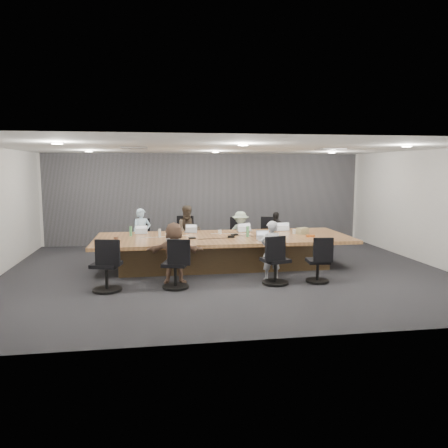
{
  "coord_description": "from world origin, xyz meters",
  "views": [
    {
      "loc": [
        -1.57,
        -9.63,
        2.36
      ],
      "look_at": [
        0.0,
        0.4,
        1.05
      ],
      "focal_mm": 35.0,
      "sensor_mm": 36.0,
      "label": 1
    }
  ],
  "objects": [
    {
      "name": "person_0",
      "position": [
        -1.95,
        1.85,
        0.65
      ],
      "size": [
        0.54,
        0.42,
        1.31
      ],
      "primitive_type": "imported",
      "rotation": [
        0.0,
        0.0,
        6.52
      ],
      "color": "#AFD2EF",
      "rests_on": "ground"
    },
    {
      "name": "canvas_bag",
      "position": [
        1.99,
        0.59,
        0.81
      ],
      "size": [
        0.32,
        0.26,
        0.15
      ],
      "primitive_type": "cube",
      "rotation": [
        0.0,
        0.0,
        0.38
      ],
      "color": "tan",
      "rests_on": "conference_table"
    },
    {
      "name": "wall_back",
      "position": [
        0.0,
        4.0,
        1.4
      ],
      "size": [
        10.0,
        0.0,
        2.8
      ],
      "primitive_type": "cube",
      "rotation": [
        1.57,
        0.0,
        0.0
      ],
      "color": "silver",
      "rests_on": "ground"
    },
    {
      "name": "bottle_green_left",
      "position": [
        -2.18,
        0.91,
        0.86
      ],
      "size": [
        0.08,
        0.08,
        0.23
      ],
      "primitive_type": "cylinder",
      "rotation": [
        0.0,
        0.0,
        0.17
      ],
      "color": "#509F61",
      "rests_on": "conference_table"
    },
    {
      "name": "laptop_0",
      "position": [
        -1.95,
        1.3,
        0.75
      ],
      "size": [
        0.31,
        0.23,
        0.02
      ],
      "primitive_type": "cube",
      "rotation": [
        0.0,
        0.0,
        3.07
      ],
      "color": "#B2B2B7",
      "rests_on": "conference_table"
    },
    {
      "name": "person_1",
      "position": [
        -0.73,
        1.85,
        0.69
      ],
      "size": [
        0.75,
        0.63,
        1.37
      ],
      "primitive_type": "imported",
      "rotation": [
        0.0,
        0.0,
        6.46
      ],
      "color": "#3E342A",
      "rests_on": "ground"
    },
    {
      "name": "person_6",
      "position": [
        0.81,
        -0.85,
        0.63
      ],
      "size": [
        0.49,
        0.34,
        1.26
      ],
      "primitive_type": "imported",
      "rotation": [
        0.0,
        0.0,
        3.24
      ],
      "color": "#B4B7C1",
      "rests_on": "ground"
    },
    {
      "name": "ceiling",
      "position": [
        0.0,
        0.0,
        2.8
      ],
      "size": [
        10.0,
        8.0,
        0.0
      ],
      "primitive_type": "cube",
      "color": "white",
      "rests_on": "wall_back"
    },
    {
      "name": "chair_6",
      "position": [
        0.81,
        -1.2,
        0.42
      ],
      "size": [
        0.7,
        0.7,
        0.83
      ],
      "primitive_type": null,
      "rotation": [
        0.0,
        0.0,
        0.3
      ],
      "color": "black",
      "rests_on": "ground"
    },
    {
      "name": "curtain",
      "position": [
        0.0,
        3.92,
        1.4
      ],
      "size": [
        9.8,
        0.04,
        2.8
      ],
      "primitive_type": "cube",
      "color": "#57565D",
      "rests_on": "ground"
    },
    {
      "name": "cup_white_far",
      "position": [
        -0.03,
        0.89,
        0.79
      ],
      "size": [
        0.09,
        0.09,
        0.1
      ],
      "primitive_type": "cylinder",
      "rotation": [
        0.0,
        0.0,
        0.05
      ],
      "color": "white",
      "rests_on": "conference_table"
    },
    {
      "name": "wall_right",
      "position": [
        5.0,
        0.0,
        1.4
      ],
      "size": [
        0.0,
        8.0,
        2.8
      ],
      "primitive_type": "cube",
      "rotation": [
        1.57,
        0.0,
        -1.57
      ],
      "color": "silver",
      "rests_on": "ground"
    },
    {
      "name": "person_5",
      "position": [
        -1.22,
        -0.85,
        0.64
      ],
      "size": [
        1.23,
        0.55,
        1.28
      ],
      "primitive_type": "imported",
      "rotation": [
        0.0,
        0.0,
        2.99
      ],
      "color": "brown",
      "rests_on": "ground"
    },
    {
      "name": "mug_brown",
      "position": [
        -2.46,
        0.11,
        0.79
      ],
      "size": [
        0.12,
        0.12,
        0.11
      ],
      "primitive_type": "cylinder",
      "rotation": [
        0.0,
        0.0,
        -0.36
      ],
      "color": "brown",
      "rests_on": "conference_table"
    },
    {
      "name": "mic_right",
      "position": [
        0.3,
        0.65,
        0.76
      ],
      "size": [
        0.18,
        0.15,
        0.03
      ],
      "primitive_type": "cube",
      "rotation": [
        0.0,
        0.0,
        0.32
      ],
      "color": "black",
      "rests_on": "conference_table"
    },
    {
      "name": "floor",
      "position": [
        0.0,
        0.0,
        0.0
      ],
      "size": [
        10.0,
        8.0,
        0.0
      ],
      "primitive_type": "cube",
      "color": "#25262A",
      "rests_on": "ground"
    },
    {
      "name": "laptop_6",
      "position": [
        0.81,
        -0.3,
        0.75
      ],
      "size": [
        0.3,
        0.22,
        0.02
      ],
      "primitive_type": "cube",
      "rotation": [
        0.0,
        0.0,
        -0.08
      ],
      "color": "#B2B2B7",
      "rests_on": "conference_table"
    },
    {
      "name": "wall_front",
      "position": [
        0.0,
        -4.0,
        1.4
      ],
      "size": [
        10.0,
        0.0,
        2.8
      ],
      "primitive_type": "cube",
      "rotation": [
        -1.57,
        0.0,
        0.0
      ],
      "color": "silver",
      "rests_on": "ground"
    },
    {
      "name": "laptop_5",
      "position": [
        -1.22,
        -0.3,
        0.75
      ],
      "size": [
        0.3,
        0.21,
        0.02
      ],
      "primitive_type": "cube",
      "rotation": [
        0.0,
        0.0,
        -0.02
      ],
      "color": "#B2B2B7",
      "rests_on": "conference_table"
    },
    {
      "name": "chair_4",
      "position": [
        -2.54,
        -1.2,
        0.44
      ],
      "size": [
        0.72,
        0.72,
        0.87
      ],
      "primitive_type": null,
      "rotation": [
        0.0,
        0.0,
        -0.26
      ],
      "color": "black",
      "rests_on": "ground"
    },
    {
      "name": "chair_2",
      "position": [
        0.68,
        2.2,
        0.38
      ],
      "size": [
        0.57,
        0.57,
        0.77
      ],
      "primitive_type": null,
      "rotation": [
        0.0,
        0.0,
        3.25
      ],
      "color": "black",
      "rests_on": "ground"
    },
    {
      "name": "laptop_2",
      "position": [
        0.68,
        1.3,
        0.75
      ],
      "size": [
        0.4,
        0.33,
        0.02
      ],
      "primitive_type": "cube",
      "rotation": [
        0.0,
        0.0,
        3.4
      ],
      "color": "#B2B2B7",
      "rests_on": "conference_table"
    },
    {
      "name": "snack_packet",
      "position": [
        2.03,
        0.14,
        0.76
      ],
      "size": [
        0.19,
        0.14,
        0.04
      ],
      "primitive_type": "cube",
      "rotation": [
        0.0,
        0.0,
        -0.1
      ],
      "color": "#D25E1E",
      "rests_on": "conference_table"
    },
    {
      "name": "stapler",
      "position": [
        0.14,
        0.24,
        0.77
      ],
      "size": [
        0.16,
        0.06,
        0.06
      ],
      "primitive_type": "cube",
      "rotation": [
        0.0,
        0.0,
        0.15
      ],
      "color": "black",
      "rests_on": "conference_table"
    },
    {
      "name": "laptop_1",
      "position": [
        -0.73,
        1.3,
        0.75
      ],
      "size": [
        0.31,
        0.24,
        0.02
      ],
      "primitive_type": "cube",
      "rotation": [
        0.0,
        0.0,
        2.99
      ],
      "color": "#B2B2B7",
      "rests_on": "conference_table"
    },
    {
      "name": "bottle_green_right",
      "position": [
        0.56,
        0.35,
        0.87
      ],
      "size": [
        0.09,
        0.09,
        0.25
      ],
      "primitive_type": "cylinder",
      "rotation": [
        0.0,
        0.0,
        0.36
      ],
      "color": "#509F61",
      "rests_on": "conference_table"
    },
    {
      "name": "laptop_3",
      "position": [
        1.65,
        1.3,
        0.75
      ],
      "size": [
        0.36,
        0.26,
        0.02
      ],
      "primitive_type": "cube",
      "rotation": [
        0.0,
        0.0,
        3.19
      ],
      "color": "#B2B2B7",
      "rests_on": "conference_table"
    },
    {
      "name": "bottle_clear",
      "position": [
        -1.5,
        0.59,
        0.84
      ],
      "size": [
        0.07,
        0.07,
        0.2
      ],
      "primitive_type": "cylinder",
      "rotation": [
        0.0,
        0.0,
        -0.22
      ],
      "color": "silver",
      "rests_on": "conference_table"
    },
    {
      "name": "cup_white_near",
      "position": [
        1.81,
        0.67,
        0.79
      ],
      "size": [
        0.11,
        0.11,
        0.11
      ],
      "primitive_type": "cylinder",
      "rotation": [
        0.0,
        0.0,
        -0.34
      ],
      "color": "white",
      "rests_on": "conference_table"
    },
    {
      "name": "chair_3",
      "position": [
        1.65,
        2.2,
        0.37
      ],
      "size": [
        0.63,
        0.63,
        0.75
      ],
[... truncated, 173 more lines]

